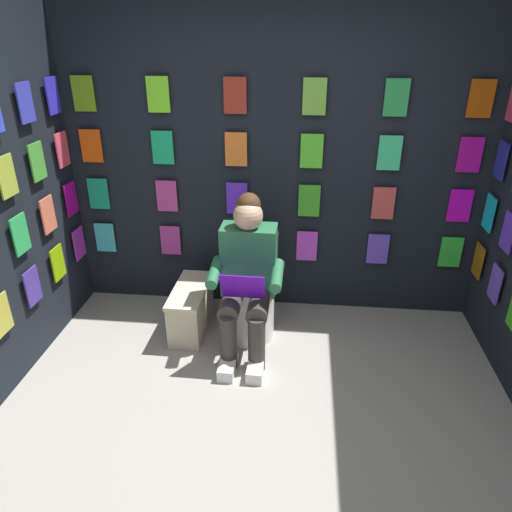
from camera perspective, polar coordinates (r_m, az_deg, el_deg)
The scene contains 5 objects.
ground_plane at distance 2.85m, azimuth -1.11°, elevation -25.01°, with size 30.00×30.00×0.00m, color #9E998E.
display_wall_back at distance 3.81m, azimuth 2.20°, elevation 11.11°, with size 3.41×0.14×2.50m.
toilet at distance 3.72m, azimuth -0.62°, elevation -4.63°, with size 0.41×0.56×0.77m.
person_reading at distance 3.39m, azimuth -1.11°, elevation -2.56°, with size 0.53×0.68×1.19m.
comic_longbox_near at distance 3.83m, azimuth -7.85°, elevation -6.35°, with size 0.26×0.62×0.38m.
Camera 1 is at (-0.23, 1.79, 2.20)m, focal length 33.10 mm.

